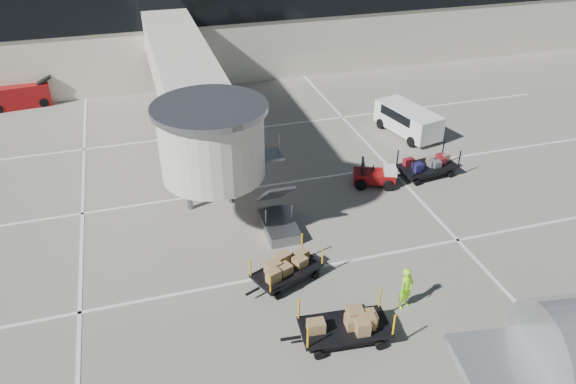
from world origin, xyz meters
name	(u,v)px	position (x,y,z in m)	size (l,w,h in m)	color
ground	(349,296)	(0.00, 0.00, 0.00)	(140.00, 140.00, 0.00)	gray
lane_markings	(270,182)	(-0.67, 9.33, 0.01)	(40.00, 30.00, 0.02)	white
terminal	(205,9)	(-0.35, 29.94, 4.11)	(64.00, 12.11, 15.20)	beige
jet_bridge	(191,91)	(-3.97, 12.26, 4.28)	(5.70, 20.40, 6.03)	silver
baggage_tug	(375,176)	(4.46, 7.55, 0.51)	(2.35, 1.95, 1.40)	maroon
suitcase_cart	(427,167)	(7.43, 7.62, 0.53)	(3.82, 1.88, 1.47)	black
box_cart_near	(345,327)	(-1.00, -2.04, 0.59)	(3.91, 1.84, 1.51)	black
box_cart_far	(286,271)	(-2.09, 1.57, 0.51)	(3.42, 2.36, 1.34)	black
ground_worker	(406,288)	(1.79, -1.12, 0.87)	(0.64, 0.42, 1.75)	#92FF1A
minivan	(407,118)	(8.79, 12.68, 1.00)	(2.70, 4.67, 1.66)	white
belt_loader	(20,95)	(-14.07, 24.00, 0.76)	(4.26, 2.04, 1.98)	maroon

